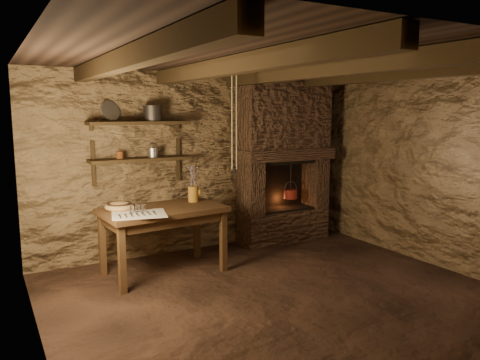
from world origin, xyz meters
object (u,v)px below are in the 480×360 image
work_table (164,238)px  stoneware_jug (193,186)px  red_pot (291,193)px  wooden_bowl (119,207)px  iron_stockpot (153,114)px

work_table → stoneware_jug: size_ratio=3.25×
work_table → red_pot: (2.13, 0.47, 0.27)m
wooden_bowl → red_pot: size_ratio=0.60×
wooden_bowl → iron_stockpot: (0.58, 0.47, 1.03)m
work_table → red_pot: bearing=7.6°
iron_stockpot → red_pot: 2.33m
red_pot → stoneware_jug: bearing=-169.6°
work_table → stoneware_jug: 0.74m
work_table → stoneware_jug: (0.46, 0.16, 0.55)m
wooden_bowl → iron_stockpot: iron_stockpot is taller
stoneware_jug → wooden_bowl: stoneware_jug is taller
iron_stockpot → red_pot: size_ratio=0.43×
work_table → wooden_bowl: 0.63m
wooden_bowl → stoneware_jug: bearing=2.8°
stoneware_jug → wooden_bowl: bearing=-174.4°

